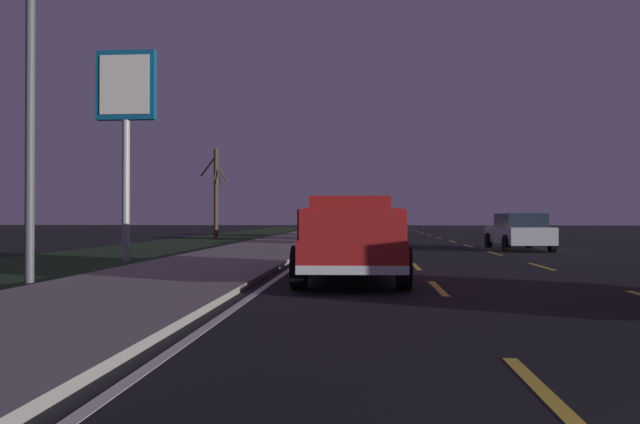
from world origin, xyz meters
name	(u,v)px	position (x,y,z in m)	size (l,w,h in m)	color
ground	(432,246)	(27.00, 0.00, 0.00)	(144.00, 144.00, 0.00)	black
sidewalk_shoulder	(277,244)	(27.00, 7.45, 0.06)	(108.00, 4.00, 0.12)	gray
grass_verge	(177,245)	(27.00, 12.45, 0.00)	(108.00, 6.00, 0.01)	#1E3819
lane_markings	(368,243)	(30.52, 3.01, 0.00)	(108.77, 7.04, 0.01)	yellow
pickup_truck	(350,238)	(11.96, 3.51, 0.91)	(5.50, 2.42, 1.87)	maroon
sedan_blue	(363,228)	(32.00, 3.33, 0.78)	(4.44, 2.08, 1.54)	navy
sedan_silver	(519,231)	(23.94, -3.29, 0.78)	(4.45, 2.10, 1.54)	#B2B5BA
sedan_tan	(358,226)	(39.04, 3.65, 0.78)	(4.44, 2.08, 1.54)	#9E845B
gas_price_sign	(126,103)	(16.63, 10.73, 4.99)	(0.27, 1.90, 6.66)	#99999E
street_light_near	(43,22)	(9.71, 9.51, 5.24)	(0.36, 1.97, 8.80)	#4C4C51
bare_tree_far	(216,191)	(36.09, 12.86, 3.07)	(1.74, 1.75, 5.82)	#423323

